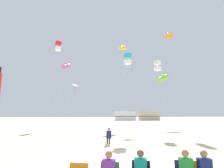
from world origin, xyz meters
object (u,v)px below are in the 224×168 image
(kite_box_white, at_px, (158,66))
(kite_tube_orange, at_px, (168,36))
(rv_van_tan, at_px, (149,116))
(kite_tube_gold, at_px, (123,48))
(kite_box_scarlet, at_px, (58,46))
(kite_diamond_violet, at_px, (132,64))
(kite_tube_lime, at_px, (163,78))
(kite_diamond_magenta, at_px, (75,87))
(rv_van_white, at_px, (125,116))
(kite_flyer_standing, at_px, (109,135))
(kite_box_cyan, at_px, (128,59))
(kite_tube_rainbow, at_px, (66,66))

(kite_box_white, bearing_deg, kite_tube_orange, 50.95)
(kite_box_white, distance_m, rv_van_tan, 38.13)
(kite_tube_gold, relative_size, rv_van_tan, 2.22)
(kite_tube_orange, xyz_separation_m, kite_box_scarlet, (-15.29, -1.79, -2.81))
(kite_diamond_violet, height_order, kite_tube_lime, kite_diamond_violet)
(kite_diamond_magenta, bearing_deg, rv_van_white, 62.75)
(kite_flyer_standing, relative_size, rv_van_white, 0.18)
(kite_flyer_standing, distance_m, rv_van_white, 43.42)
(kite_box_white, height_order, rv_van_white, kite_box_white)
(kite_tube_lime, distance_m, kite_box_white, 8.48)
(rv_van_tan, bearing_deg, kite_tube_orange, -104.44)
(kite_tube_lime, bearing_deg, kite_box_cyan, -128.98)
(kite_box_white, relative_size, rv_van_white, 1.27)
(kite_tube_lime, xyz_separation_m, rv_van_white, (-1.39, 28.50, -6.42))
(kite_tube_lime, bearing_deg, kite_diamond_magenta, 166.60)
(rv_van_white, bearing_deg, kite_tube_rainbow, -118.37)
(kite_tube_lime, bearing_deg, kite_tube_rainbow, 176.00)
(rv_van_tan, bearing_deg, rv_van_white, 178.06)
(rv_van_tan, bearing_deg, kite_diamond_magenta, -132.15)
(kite_flyer_standing, height_order, kite_tube_gold, kite_tube_gold)
(kite_tube_gold, bearing_deg, kite_diamond_violet, -89.09)
(rv_van_white, bearing_deg, kite_tube_orange, -89.08)
(kite_diamond_magenta, relative_size, rv_van_white, 1.10)
(rv_van_tan, bearing_deg, kite_box_scarlet, -125.69)
(kite_flyer_standing, xyz_separation_m, kite_diamond_magenta, (-4.50, 17.49, 6.06))
(kite_tube_orange, bearing_deg, kite_tube_lime, 85.56)
(kite_tube_gold, bearing_deg, kite_box_cyan, -96.68)
(kite_flyer_standing, distance_m, rv_van_tan, 45.65)
(kite_tube_rainbow, bearing_deg, kite_tube_lime, -4.00)
(kite_box_cyan, distance_m, kite_tube_gold, 13.70)
(kite_tube_orange, height_order, kite_box_scarlet, kite_tube_orange)
(kite_diamond_magenta, relative_size, kite_tube_gold, 0.49)
(kite_diamond_magenta, relative_size, kite_tube_rainbow, 0.69)
(kite_box_white, bearing_deg, kite_flyer_standing, -133.77)
(kite_tube_rainbow, distance_m, kite_box_scarlet, 6.42)
(kite_box_cyan, relative_size, kite_tube_gold, 0.58)
(kite_tube_orange, height_order, rv_van_tan, kite_tube_orange)
(kite_box_white, bearing_deg, kite_box_scarlet, 168.72)
(kite_diamond_magenta, bearing_deg, kite_box_white, -46.06)
(kite_box_scarlet, xyz_separation_m, kite_diamond_violet, (9.67, 1.28, -1.71))
(kite_tube_rainbow, height_order, kite_tube_lime, kite_tube_rainbow)
(kite_diamond_magenta, bearing_deg, kite_diamond_violet, -41.32)
(kite_box_scarlet, bearing_deg, kite_box_cyan, -25.67)
(kite_diamond_violet, height_order, rv_van_tan, kite_diamond_violet)
(kite_box_white, bearing_deg, kite_diamond_violet, 121.44)
(kite_diamond_violet, bearing_deg, rv_van_white, 82.13)
(kite_box_cyan, relative_size, kite_tube_lime, 0.99)
(kite_flyer_standing, height_order, kite_box_scarlet, kite_box_scarlet)
(kite_box_white, bearing_deg, rv_van_tan, 74.70)
(kite_box_cyan, xyz_separation_m, kite_diamond_magenta, (-6.88, 12.59, -1.18))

